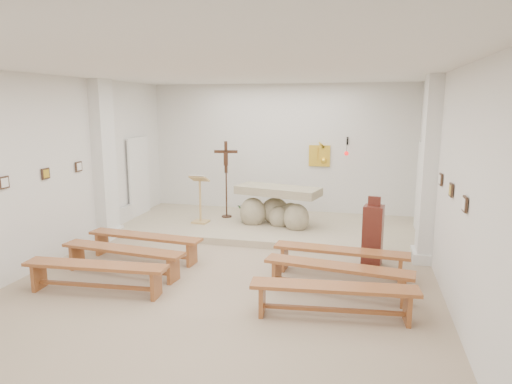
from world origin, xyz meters
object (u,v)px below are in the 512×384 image
(crucifix_stand, at_px, (226,174))
(bench_left_front, at_px, (145,241))
(lectern, at_px, (200,199))
(bench_right_third, at_px, (334,294))
(bench_left_second, at_px, (123,255))
(altar, at_px, (277,209))
(donation_pedestal, at_px, (373,235))
(bench_right_second, at_px, (337,273))
(bench_left_third, at_px, (96,271))
(bench_right_front, at_px, (340,256))

(crucifix_stand, distance_m, bench_left_front, 3.25)
(lectern, relative_size, bench_right_third, 0.51)
(bench_left_second, bearing_deg, bench_right_third, -6.51)
(bench_right_third, bearing_deg, bench_left_second, 161.73)
(altar, xyz_separation_m, donation_pedestal, (2.18, -1.89, 0.04))
(bench_left_second, height_order, bench_right_second, same)
(crucifix_stand, relative_size, bench_left_front, 0.82)
(bench_left_front, height_order, bench_left_third, same)
(bench_left_front, relative_size, bench_left_third, 1.00)
(donation_pedestal, bearing_deg, crucifix_stand, 155.19)
(donation_pedestal, bearing_deg, bench_left_second, -151.69)
(lectern, bearing_deg, bench_right_third, -45.75)
(bench_left_second, distance_m, bench_left_third, 0.84)
(crucifix_stand, height_order, bench_right_third, crucifix_stand)
(lectern, relative_size, donation_pedestal, 0.91)
(donation_pedestal, distance_m, bench_left_second, 4.55)
(altar, xyz_separation_m, bench_left_third, (-2.10, -4.26, -0.17))
(bench_left_third, xyz_separation_m, bench_right_third, (3.73, 0.00, 0.00))
(altar, distance_m, bench_right_front, 3.07)
(bench_left_second, bearing_deg, donation_pedestal, 25.94)
(bench_left_second, distance_m, bench_right_third, 3.82)
(donation_pedestal, xyz_separation_m, bench_right_front, (-0.54, -0.70, -0.21))
(donation_pedestal, height_order, bench_left_second, donation_pedestal)
(lectern, height_order, donation_pedestal, lectern)
(bench_right_front, xyz_separation_m, bench_right_second, (0.00, -0.84, 0.00))
(lectern, xyz_separation_m, bench_left_third, (-0.26, -4.02, -0.37))
(bench_left_third, bearing_deg, donation_pedestal, 25.16)
(bench_left_front, distance_m, bench_left_third, 1.68)
(altar, height_order, donation_pedestal, donation_pedestal)
(bench_right_second, xyz_separation_m, bench_left_third, (-3.73, -0.84, 0.00))
(lectern, bearing_deg, bench_right_front, -30.60)
(bench_right_second, bearing_deg, crucifix_stand, 135.65)
(crucifix_stand, xyz_separation_m, bench_left_front, (-0.71, -3.04, -0.89))
(altar, relative_size, bench_left_third, 0.89)
(lectern, xyz_separation_m, bench_right_third, (3.47, -4.02, -0.37))
(lectern, bearing_deg, donation_pedestal, -18.81)
(bench_right_front, bearing_deg, donation_pedestal, 56.38)
(bench_left_front, xyz_separation_m, bench_right_third, (3.73, -1.68, 0.00))
(bench_left_third, bearing_deg, bench_left_front, 86.09)
(altar, distance_m, bench_right_third, 4.57)
(bench_left_second, bearing_deg, lectern, 91.44)
(bench_left_third, bearing_deg, lectern, 82.36)
(altar, height_order, bench_right_third, altar)
(bench_right_front, bearing_deg, bench_left_second, -163.12)
(donation_pedestal, relative_size, bench_left_third, 0.56)
(lectern, xyz_separation_m, bench_right_front, (3.47, -2.35, -0.37))
(bench_left_front, distance_m, bench_left_second, 0.84)
(bench_left_second, distance_m, bench_right_second, 3.73)
(bench_left_front, bearing_deg, donation_pedestal, 14.74)
(donation_pedestal, relative_size, bench_left_second, 0.56)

